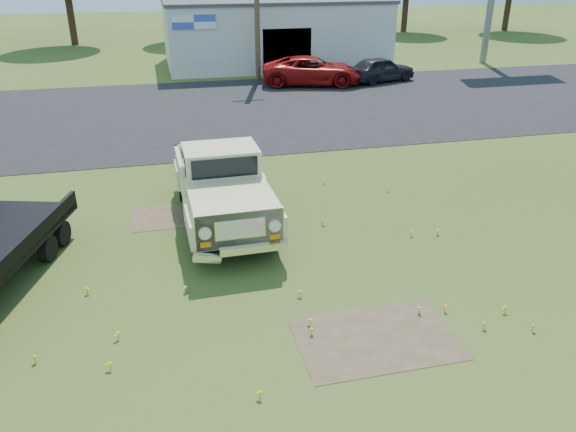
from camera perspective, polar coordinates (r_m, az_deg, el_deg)
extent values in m
plane|color=#384F19|center=(13.04, -2.18, -5.50)|extent=(140.00, 140.00, 0.00)
cube|color=black|center=(26.96, -8.69, 10.42)|extent=(90.00, 14.00, 0.02)
cube|color=brown|center=(11.03, 8.90, -12.19)|extent=(3.00, 2.00, 0.01)
cube|color=brown|center=(15.97, -11.77, -0.06)|extent=(2.20, 1.60, 0.01)
cube|color=beige|center=(39.18, -1.51, 18.12)|extent=(14.00, 8.00, 4.00)
cube|color=#3F3F44|center=(39.00, -1.55, 21.11)|extent=(14.20, 8.20, 0.20)
cube|color=black|center=(35.42, -0.10, 16.75)|extent=(3.00, 0.10, 2.20)
cube|color=white|center=(34.27, -9.55, 18.86)|extent=(2.50, 0.08, 0.80)
cylinder|color=slate|center=(41.55, 19.96, 19.91)|extent=(0.44, 0.44, 8.00)
cylinder|color=#322017|center=(51.10, -21.15, 18.13)|extent=(0.56, 0.56, 3.96)
cylinder|color=#322017|center=(51.93, -9.43, 19.35)|extent=(0.56, 0.56, 3.78)
cylinder|color=#322017|center=(52.24, 2.38, 19.47)|extent=(0.56, 0.56, 3.42)
cylinder|color=#322017|center=(58.03, 11.80, 19.64)|extent=(0.56, 0.56, 3.60)
cylinder|color=#322017|center=(61.59, 21.41, 19.07)|extent=(0.56, 0.56, 4.14)
imported|color=maroon|center=(32.46, 2.47, 14.51)|extent=(6.01, 3.81, 1.55)
imported|color=black|center=(33.73, 9.39, 14.49)|extent=(4.43, 2.78, 1.41)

